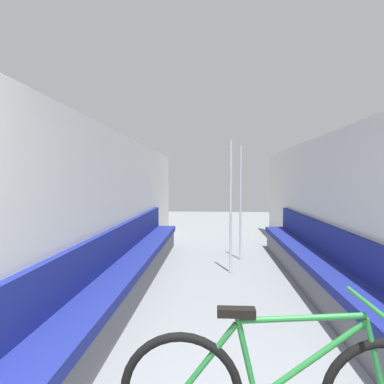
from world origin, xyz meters
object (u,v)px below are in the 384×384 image
(bench_seat_row_left, at_px, (132,267))
(grab_pole_near, at_px, (240,204))
(grab_pole_far, at_px, (231,208))
(bench_seat_row_right, at_px, (320,270))

(bench_seat_row_left, xyz_separation_m, grab_pole_near, (1.58, 1.80, 0.73))
(bench_seat_row_left, height_order, grab_pole_near, grab_pole_near)
(bench_seat_row_left, bearing_deg, grab_pole_far, 33.41)
(grab_pole_near, bearing_deg, grab_pole_far, -104.01)
(bench_seat_row_right, bearing_deg, grab_pole_far, 141.15)
(grab_pole_near, bearing_deg, bench_seat_row_right, -63.76)
(grab_pole_far, bearing_deg, bench_seat_row_left, -146.59)
(bench_seat_row_left, relative_size, grab_pole_near, 2.86)
(bench_seat_row_right, relative_size, grab_pole_far, 2.86)
(bench_seat_row_left, distance_m, bench_seat_row_right, 2.47)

